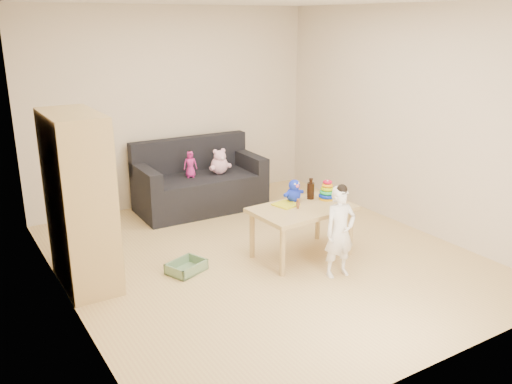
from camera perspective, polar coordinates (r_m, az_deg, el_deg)
room at (r=5.41m, az=0.94°, el=5.80°), size 4.50×4.50×4.50m
wardrobe at (r=5.24m, az=-18.10°, el=-0.91°), size 0.46×0.91×1.64m
sofa at (r=7.21m, az=-5.86°, el=-0.03°), size 1.66×0.86×0.46m
play_table at (r=5.76m, az=4.82°, el=-4.18°), size 1.08×0.71×0.55m
storage_bin at (r=5.51m, az=-7.35°, el=-7.81°), size 0.44×0.39×0.11m
toddler at (r=5.31m, az=8.81°, el=-4.32°), size 0.35×0.26×0.89m
pink_bear at (r=7.18m, az=-3.88°, el=3.04°), size 0.29×0.26×0.28m
doll at (r=7.04m, az=-6.93°, el=2.88°), size 0.20×0.17×0.34m
ring_stacker at (r=5.92m, az=7.49°, el=0.03°), size 0.19×0.19×0.21m
brown_bottle at (r=5.91m, az=5.78°, el=0.20°), size 0.08×0.08×0.23m
blue_plush at (r=5.80m, az=3.98°, el=0.18°), size 0.23×0.20×0.25m
wooden_figure at (r=5.60m, az=4.44°, el=-1.22°), size 0.05×0.04×0.11m
yellow_book at (r=5.71m, az=3.14°, el=-1.33°), size 0.27×0.27×0.02m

